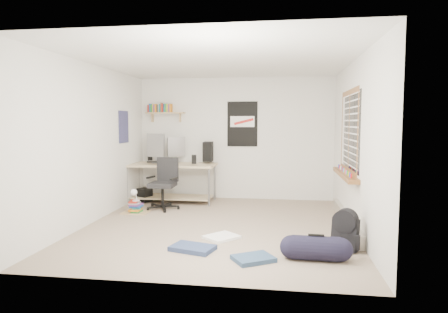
# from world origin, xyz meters

# --- Properties ---
(floor) EXTENTS (4.00, 4.50, 0.01)m
(floor) POSITION_xyz_m (0.00, 0.00, -0.01)
(floor) COLOR gray
(floor) RESTS_ON ground
(ceiling) EXTENTS (4.00, 4.50, 0.01)m
(ceiling) POSITION_xyz_m (0.00, 0.00, 2.50)
(ceiling) COLOR white
(ceiling) RESTS_ON ground
(back_wall) EXTENTS (4.00, 0.01, 2.50)m
(back_wall) POSITION_xyz_m (0.00, 2.25, 1.25)
(back_wall) COLOR silver
(back_wall) RESTS_ON ground
(left_wall) EXTENTS (0.01, 4.50, 2.50)m
(left_wall) POSITION_xyz_m (-2.00, 0.00, 1.25)
(left_wall) COLOR silver
(left_wall) RESTS_ON ground
(right_wall) EXTENTS (0.01, 4.50, 2.50)m
(right_wall) POSITION_xyz_m (2.00, 0.00, 1.25)
(right_wall) COLOR silver
(right_wall) RESTS_ON ground
(desk) EXTENTS (1.75, 0.77, 0.80)m
(desk) POSITION_xyz_m (-1.20, 1.69, 0.36)
(desk) COLOR #CDB98E
(desk) RESTS_ON floor
(monitor_left) EXTENTS (0.44, 0.26, 0.48)m
(monitor_left) POSITION_xyz_m (-1.57, 1.84, 1.03)
(monitor_left) COLOR #939398
(monitor_left) RESTS_ON desk
(monitor_right) EXTENTS (0.36, 0.28, 0.40)m
(monitor_right) POSITION_xyz_m (-1.19, 2.00, 1.00)
(monitor_right) COLOR #B5B6BB
(monitor_right) RESTS_ON desk
(pc_tower) EXTENTS (0.20, 0.39, 0.39)m
(pc_tower) POSITION_xyz_m (-0.52, 2.00, 0.99)
(pc_tower) COLOR black
(pc_tower) RESTS_ON desk
(keyboard) EXTENTS (0.43, 0.27, 0.02)m
(keyboard) POSITION_xyz_m (-1.48, 1.64, 0.81)
(keyboard) COLOR black
(keyboard) RESTS_ON desk
(speaker_left) EXTENTS (0.11, 0.11, 0.18)m
(speaker_left) POSITION_xyz_m (-1.75, 1.99, 0.89)
(speaker_left) COLOR black
(speaker_left) RESTS_ON desk
(speaker_right) EXTENTS (0.10, 0.10, 0.17)m
(speaker_right) POSITION_xyz_m (-0.70, 1.46, 0.88)
(speaker_right) COLOR black
(speaker_right) RESTS_ON desk
(office_chair) EXTENTS (0.74, 0.74, 0.95)m
(office_chair) POSITION_xyz_m (-1.19, 1.01, 0.49)
(office_chair) COLOR black
(office_chair) RESTS_ON floor
(wall_shelf) EXTENTS (0.80, 0.22, 0.24)m
(wall_shelf) POSITION_xyz_m (-1.45, 2.14, 1.78)
(wall_shelf) COLOR tan
(wall_shelf) RESTS_ON back_wall
(poster_back_wall) EXTENTS (0.62, 0.03, 0.92)m
(poster_back_wall) POSITION_xyz_m (0.15, 2.23, 1.55)
(poster_back_wall) COLOR black
(poster_back_wall) RESTS_ON back_wall
(poster_left_wall) EXTENTS (0.02, 0.42, 0.60)m
(poster_left_wall) POSITION_xyz_m (-1.99, 1.20, 1.50)
(poster_left_wall) COLOR navy
(poster_left_wall) RESTS_ON left_wall
(window) EXTENTS (0.10, 1.50, 1.26)m
(window) POSITION_xyz_m (1.95, 0.30, 1.45)
(window) COLOR brown
(window) RESTS_ON right_wall
(baseboard_heater) EXTENTS (0.08, 2.50, 0.18)m
(baseboard_heater) POSITION_xyz_m (1.96, 0.30, 0.09)
(baseboard_heater) COLOR #B7B2A8
(baseboard_heater) RESTS_ON floor
(backpack) EXTENTS (0.38, 0.34, 0.41)m
(backpack) POSITION_xyz_m (1.75, -0.93, 0.20)
(backpack) COLOR black
(backpack) RESTS_ON floor
(duffel_bag) EXTENTS (0.29, 0.29, 0.55)m
(duffel_bag) POSITION_xyz_m (1.36, -1.36, 0.14)
(duffel_bag) COLOR black
(duffel_bag) RESTS_ON floor
(tshirt) EXTENTS (0.55, 0.55, 0.04)m
(tshirt) POSITION_xyz_m (0.16, -0.66, 0.02)
(tshirt) COLOR white
(tshirt) RESTS_ON floor
(jeans_a) EXTENTS (0.60, 0.47, 0.06)m
(jeans_a) POSITION_xyz_m (-0.13, -1.22, 0.03)
(jeans_a) COLOR navy
(jeans_a) RESTS_ON floor
(jeans_b) EXTENTS (0.55, 0.52, 0.06)m
(jeans_b) POSITION_xyz_m (0.65, -1.48, 0.03)
(jeans_b) COLOR navy
(jeans_b) RESTS_ON floor
(book_stack) EXTENTS (0.51, 0.47, 0.29)m
(book_stack) POSITION_xyz_m (-1.58, 0.66, 0.15)
(book_stack) COLOR brown
(book_stack) RESTS_ON floor
(desk_lamp) EXTENTS (0.16, 0.23, 0.21)m
(desk_lamp) POSITION_xyz_m (-1.56, 0.64, 0.38)
(desk_lamp) COLOR white
(desk_lamp) RESTS_ON book_stack
(subwoofer) EXTENTS (0.31, 0.31, 0.26)m
(subwoofer) POSITION_xyz_m (-1.75, 1.62, 0.14)
(subwoofer) COLOR black
(subwoofer) RESTS_ON floor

